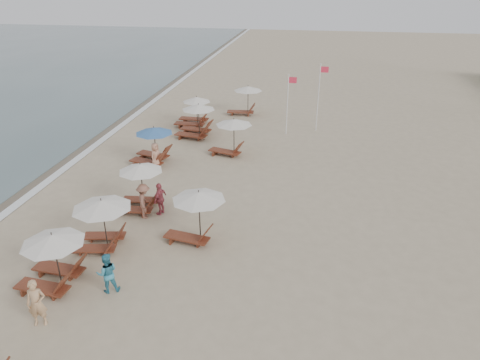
% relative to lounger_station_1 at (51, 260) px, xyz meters
% --- Properties ---
extents(ground, '(160.00, 160.00, 0.00)m').
position_rel_lounger_station_1_xyz_m(ground, '(6.03, -0.51, -1.06)').
color(ground, tan).
rests_on(ground, ground).
extents(wet_sand_band, '(3.20, 140.00, 0.01)m').
position_rel_lounger_station_1_xyz_m(wet_sand_band, '(-6.47, 9.49, -1.06)').
color(wet_sand_band, '#6B5E4C').
rests_on(wet_sand_band, ground).
extents(foam_line, '(0.50, 140.00, 0.02)m').
position_rel_lounger_station_1_xyz_m(foam_line, '(-5.17, 9.49, -1.05)').
color(foam_line, white).
rests_on(foam_line, ground).
extents(lounger_station_1, '(2.56, 2.20, 2.13)m').
position_rel_lounger_station_1_xyz_m(lounger_station_1, '(0.00, 0.00, 0.00)').
color(lounger_station_1, brown).
rests_on(lounger_station_1, ground).
extents(lounger_station_2, '(2.50, 2.36, 2.20)m').
position_rel_lounger_station_1_xyz_m(lounger_station_2, '(0.67, 2.53, 0.19)').
color(lounger_station_2, brown).
rests_on(lounger_station_2, ground).
extents(lounger_station_3, '(2.38, 2.05, 2.36)m').
position_rel_lounger_station_1_xyz_m(lounger_station_3, '(0.95, 5.86, 0.10)').
color(lounger_station_3, brown).
rests_on(lounger_station_3, ground).
extents(lounger_station_4, '(2.65, 2.44, 2.20)m').
position_rel_lounger_station_1_xyz_m(lounger_station_4, '(-0.48, 11.42, -0.02)').
color(lounger_station_4, brown).
rests_on(lounger_station_4, ground).
extents(lounger_station_5, '(2.78, 2.40, 2.26)m').
position_rel_lounger_station_1_xyz_m(lounger_station_5, '(0.83, 16.37, -0.03)').
color(lounger_station_5, brown).
rests_on(lounger_station_5, ground).
extents(lounger_station_6, '(2.64, 2.05, 2.13)m').
position_rel_lounger_station_1_xyz_m(lounger_station_6, '(0.05, 18.72, -0.13)').
color(lounger_station_6, brown).
rests_on(lounger_station_6, ground).
extents(inland_station_0, '(2.68, 2.24, 2.22)m').
position_rel_lounger_station_1_xyz_m(inland_station_0, '(4.23, 3.67, 0.34)').
color(inland_station_0, brown).
rests_on(inland_station_0, ground).
extents(inland_station_1, '(2.76, 2.24, 2.22)m').
position_rel_lounger_station_1_xyz_m(inland_station_1, '(3.83, 13.49, 0.29)').
color(inland_station_1, brown).
rests_on(inland_station_1, ground).
extents(inland_station_2, '(2.80, 2.24, 2.22)m').
position_rel_lounger_station_1_xyz_m(inland_station_2, '(3.33, 22.04, 0.25)').
color(inland_station_2, brown).
rests_on(inland_station_2, ground).
extents(beachgoer_near, '(0.70, 0.56, 1.67)m').
position_rel_lounger_station_1_xyz_m(beachgoer_near, '(0.63, -1.93, -0.22)').
color(beachgoer_near, tan).
rests_on(beachgoer_near, ground).
extents(beachgoer_mid_a, '(0.93, 0.85, 1.53)m').
position_rel_lounger_station_1_xyz_m(beachgoer_mid_a, '(2.10, -0.02, -0.29)').
color(beachgoer_mid_a, teal).
rests_on(beachgoer_mid_a, ground).
extents(beachgoer_mid_b, '(0.98, 1.23, 1.67)m').
position_rel_lounger_station_1_xyz_m(beachgoer_mid_b, '(1.47, 5.17, -0.22)').
color(beachgoer_mid_b, '#8E5B48').
rests_on(beachgoer_mid_b, ground).
extents(beachgoer_far_a, '(0.60, 0.99, 1.57)m').
position_rel_lounger_station_1_xyz_m(beachgoer_far_a, '(2.08, 5.62, -0.27)').
color(beachgoer_far_a, '#B54855').
rests_on(beachgoer_far_a, ground).
extents(beachgoer_far_b, '(0.67, 0.85, 1.54)m').
position_rel_lounger_station_1_xyz_m(beachgoer_far_b, '(0.05, 10.65, -0.29)').
color(beachgoer_far_b, tan).
rests_on(beachgoer_far_b, ground).
extents(flag_pole_near, '(0.60, 0.08, 4.18)m').
position_rel_lounger_station_1_xyz_m(flag_pole_near, '(7.00, 17.94, 1.27)').
color(flag_pole_near, silver).
rests_on(flag_pole_near, ground).
extents(flag_pole_far, '(0.60, 0.08, 4.72)m').
position_rel_lounger_station_1_xyz_m(flag_pole_far, '(9.04, 19.07, 1.55)').
color(flag_pole_far, silver).
rests_on(flag_pole_far, ground).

